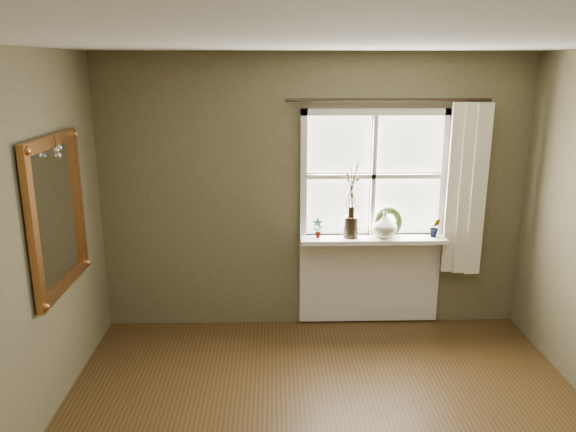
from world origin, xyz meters
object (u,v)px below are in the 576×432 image
Objects in this scene: wreath at (388,225)px; dark_jug at (351,227)px; gilt_mirror at (57,214)px; cream_vase at (384,224)px.

dark_jug is at bearing 169.74° from wreath.
gilt_mirror reaches higher than wreath.
cream_vase is at bearing 0.00° from dark_jug.
cream_vase is 0.87× the size of wreath.
wreath reaches higher than cream_vase.
wreath is (0.36, 0.04, 0.01)m from dark_jug.
cream_vase is at bearing 20.77° from gilt_mirror.
cream_vase is 2.82m from gilt_mirror.
cream_vase reaches higher than dark_jug.
cream_vase is 0.21× the size of gilt_mirror.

